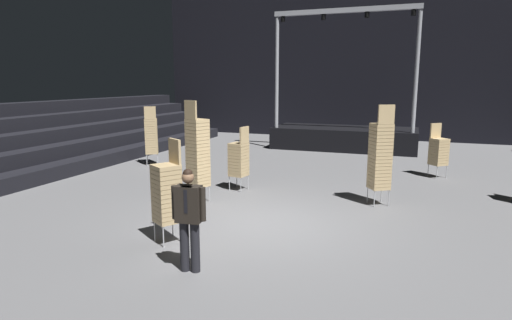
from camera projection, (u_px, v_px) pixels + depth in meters
The scene contains 10 objects.
ground_plane at pixel (264, 225), 9.19m from camera, with size 22.00×30.00×0.10m, color slate.
arena_end_wall at pixel (358, 62), 22.29m from camera, with size 22.00×0.30×8.00m, color black.
stage_riser at pixel (344, 135), 19.24m from camera, with size 6.28×2.63×5.96m.
man_with_tie at pixel (189, 215), 6.69m from camera, with size 0.57×0.27×1.68m.
chair_stack_front_left at pixel (151, 136), 15.50m from camera, with size 0.60×0.60×2.14m.
chair_stack_front_right at pixel (167, 192), 7.93m from camera, with size 0.61×0.61×1.96m.
chair_stack_mid_left at pixel (380, 155), 10.36m from camera, with size 0.60×0.60×2.48m.
chair_stack_mid_centre at pixel (198, 152), 10.59m from camera, with size 0.57×0.57×2.56m.
chair_stack_rear_left at pixel (439, 151), 13.43m from camera, with size 0.62×0.62×1.71m.
chair_stack_rear_right at pixel (239, 158), 11.85m from camera, with size 0.51×0.51×1.79m.
Camera 1 is at (2.88, -8.29, 3.01)m, focal length 29.88 mm.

